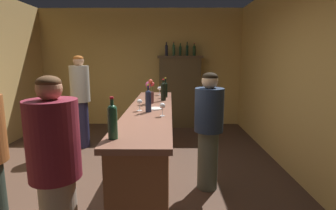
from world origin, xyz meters
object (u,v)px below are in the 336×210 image
display_cabinet (180,90)px  wine_bottle_merlot (163,90)px  wine_glass_rear (139,102)px  patron_in_navy (56,170)px  wine_bottle_riesling (165,89)px  display_bottle_midleft (174,49)px  display_bottle_midright (187,50)px  wine_bottle_rose (112,120)px  cheese_plate (155,109)px  wine_glass_mid (162,106)px  wine_bottle_pinot (148,100)px  display_bottle_right (194,50)px  bartender (209,127)px  patron_redhead (81,98)px  display_bottle_left (166,50)px  bar_counter (151,146)px  flower_arrangement (150,92)px  wine_glass_front (160,89)px  display_bottle_center (180,50)px

display_cabinet → wine_bottle_merlot: (-0.34, -2.44, 0.30)m
wine_glass_rear → patron_in_navy: size_ratio=0.09×
wine_bottle_riesling → wine_glass_rear: bearing=-105.1°
display_bottle_midleft → display_bottle_midright: 0.32m
wine_bottle_rose → cheese_plate: wine_bottle_rose is taller
wine_glass_mid → display_bottle_midright: (0.49, 3.51, 0.72)m
wine_bottle_pinot → display_bottle_right: size_ratio=1.14×
wine_glass_rear → bartender: bearing=5.6°
wine_bottle_merlot → patron_redhead: (-1.57, 0.90, -0.25)m
display_bottle_left → display_bottle_midright: bearing=0.0°
wine_bottle_riesling → bartender: bartender is taller
bar_counter → cheese_plate: size_ratio=15.61×
patron_redhead → patron_in_navy: bearing=-26.4°
wine_glass_mid → cheese_plate: 0.43m
bar_counter → wine_bottle_pinot: wine_bottle_pinot is taller
flower_arrangement → cheese_plate: (0.09, -0.42, -0.16)m
bar_counter → display_bottle_midleft: (0.34, 3.04, 1.36)m
patron_in_navy → display_bottle_midleft: bearing=21.6°
display_bottle_left → flower_arrangement: bearing=-94.1°
patron_in_navy → bartender: 1.91m
display_bottle_right → bartender: display_bottle_right is taller
bar_counter → wine_bottle_pinot: bearing=-89.9°
wine_glass_rear → wine_glass_front: bearing=82.2°
wine_bottle_merlot → flower_arrangement: (-0.18, -0.25, 0.01)m
wine_glass_front → cheese_plate: 1.28m
display_bottle_left → display_bottle_center: (0.33, 0.00, -0.01)m
wine_bottle_pinot → display_bottle_left: size_ratio=1.05×
flower_arrangement → wine_glass_front: bearing=83.3°
wine_glass_front → patron_in_navy: 2.76m
display_bottle_midleft → display_bottle_midright: bearing=0.0°
wine_bottle_rose → patron_in_navy: bearing=-159.5°
wine_glass_rear → patron_redhead: patron_redhead is taller
wine_glass_front → display_bottle_center: (0.43, 1.84, 0.71)m
wine_glass_front → display_bottle_right: display_bottle_right is taller
wine_glass_rear → flower_arrangement: 0.55m
wine_bottle_pinot → display_bottle_midleft: 3.38m
wine_bottle_riesling → bartender: 1.22m
bar_counter → cheese_plate: (0.07, -0.07, 0.53)m
wine_bottle_merlot → display_bottle_midright: 2.58m
wine_bottle_pinot → display_bottle_right: (0.83, 3.29, 0.67)m
display_bottle_center → bartender: display_bottle_center is taller
wine_bottle_pinot → wine_glass_rear: bearing=148.6°
flower_arrangement → cheese_plate: 0.46m
wine_glass_front → display_cabinet: bearing=77.1°
display_bottle_center → bartender: bearing=-85.6°
wine_glass_mid → wine_glass_front: bearing=93.3°
display_bottle_midright → wine_glass_front: bearing=-107.7°
bar_counter → wine_glass_mid: size_ratio=20.88×
patron_in_navy → display_bottle_center: bearing=19.6°
wine_glass_front → cheese_plate: size_ratio=0.74×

